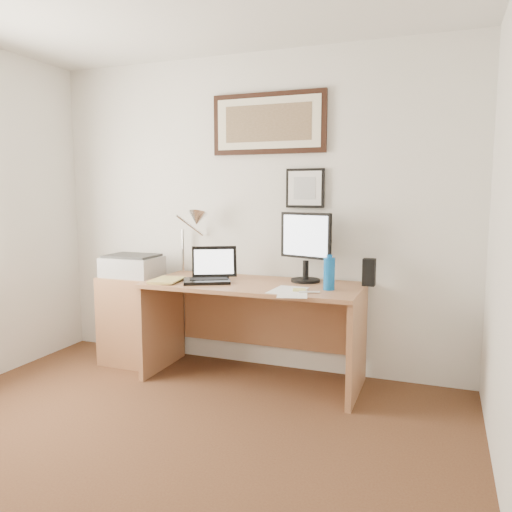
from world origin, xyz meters
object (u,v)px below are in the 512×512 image
at_px(side_cabinet, 135,319).
at_px(laptop, 210,274).
at_px(water_bottle, 329,274).
at_px(book, 154,280).
at_px(lcd_monitor, 306,243).
at_px(printer, 132,266).
at_px(desk, 257,312).

relative_size(side_cabinet, laptop, 1.69).
bearing_deg(water_bottle, book, -174.11).
bearing_deg(lcd_monitor, printer, -174.58).
relative_size(laptop, printer, 0.98).
bearing_deg(printer, book, -33.59).
xyz_separation_m(laptop, lcd_monitor, (0.68, 0.24, 0.23)).
bearing_deg(book, desk, 20.54).
height_order(side_cabinet, desk, desk).
bearing_deg(water_bottle, desk, 166.79).
xyz_separation_m(book, laptop, (0.40, 0.14, 0.05)).
height_order(laptop, printer, laptop).
xyz_separation_m(desk, lcd_monitor, (0.35, 0.10, 0.53)).
relative_size(desk, printer, 3.64).
xyz_separation_m(water_bottle, lcd_monitor, (-0.23, 0.24, 0.18)).
xyz_separation_m(desk, printer, (-1.08, -0.03, 0.30)).
bearing_deg(book, printer, 146.41).
height_order(water_bottle, lcd_monitor, lcd_monitor).
bearing_deg(book, laptop, 19.13).
height_order(water_bottle, printer, water_bottle).
distance_m(side_cabinet, desk, 1.08).
bearing_deg(desk, water_bottle, -13.21).
xyz_separation_m(side_cabinet, water_bottle, (1.65, -0.10, 0.50)).
bearing_deg(side_cabinet, laptop, -7.62).
height_order(laptop, lcd_monitor, lcd_monitor).
bearing_deg(desk, laptop, -157.81).
bearing_deg(water_bottle, laptop, 179.84).
distance_m(water_bottle, lcd_monitor, 0.38).
bearing_deg(laptop, desk, 22.19).
distance_m(water_bottle, laptop, 0.91).
height_order(desk, printer, printer).
height_order(water_bottle, book, water_bottle).
xyz_separation_m(book, lcd_monitor, (1.08, 0.37, 0.28)).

